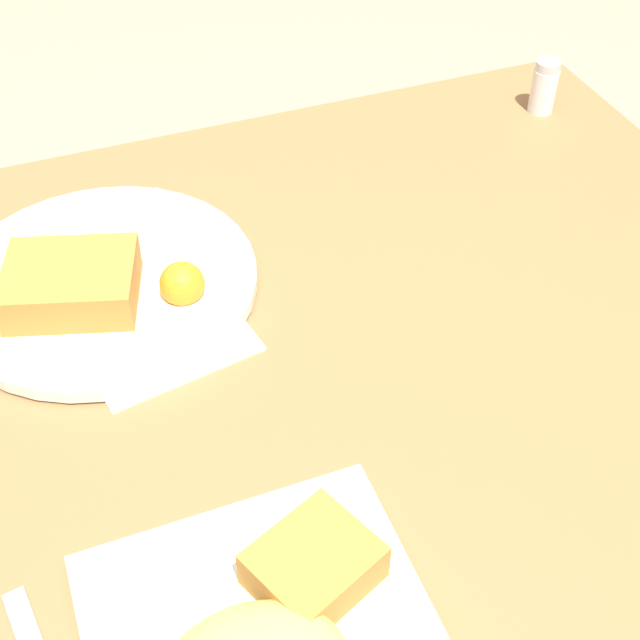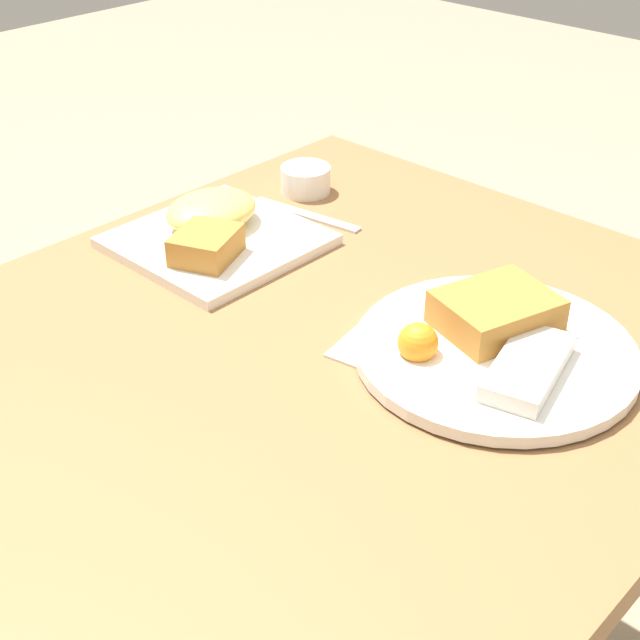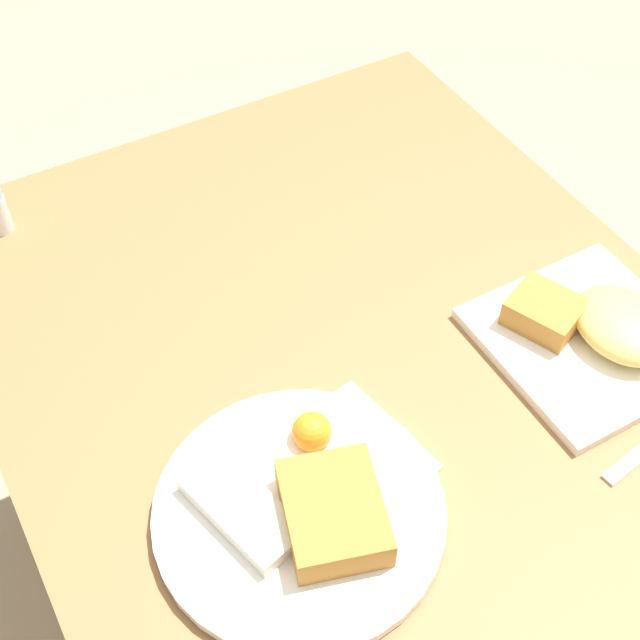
# 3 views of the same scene
# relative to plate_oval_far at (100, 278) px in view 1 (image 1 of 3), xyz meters

# --- Properties ---
(dining_table) EXTENTS (1.05, 0.84, 0.71)m
(dining_table) POSITION_rel_plate_oval_far_xyz_m (0.16, -0.16, -0.10)
(dining_table) COLOR olive
(dining_table) RESTS_ON ground_plane
(menu_card) EXTENTS (0.20, 0.29, 0.00)m
(menu_card) POSITION_rel_plate_oval_far_xyz_m (0.03, -0.02, -0.02)
(menu_card) COLOR silver
(menu_card) RESTS_ON dining_table
(plate_oval_far) EXTENTS (0.31, 0.31, 0.05)m
(plate_oval_far) POSITION_rel_plate_oval_far_xyz_m (0.00, 0.00, 0.00)
(plate_oval_far) COLOR white
(plate_oval_far) RESTS_ON menu_card
(salt_shaker) EXTENTS (0.03, 0.03, 0.07)m
(salt_shaker) POSITION_rel_plate_oval_far_xyz_m (0.59, 0.15, 0.01)
(salt_shaker) COLOR white
(salt_shaker) RESTS_ON dining_table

